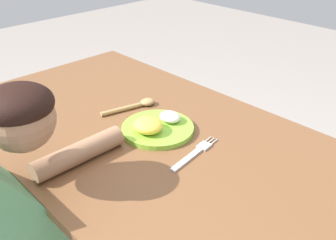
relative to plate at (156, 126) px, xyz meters
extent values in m
cube|color=brown|center=(-0.02, -0.03, -0.03)|extent=(1.31, 0.74, 0.03)
cube|color=brown|center=(-0.61, 0.28, -0.39)|extent=(0.06, 0.06, 0.70)
cylinder|color=#80BD36|center=(0.00, 0.00, -0.01)|extent=(0.21, 0.21, 0.01)
ellipsoid|color=yellow|center=(0.00, -0.03, 0.02)|extent=(0.09, 0.08, 0.04)
ellipsoid|color=red|center=(-0.04, 0.00, 0.01)|extent=(0.03, 0.03, 0.02)
ellipsoid|color=silver|center=(0.00, 0.05, 0.01)|extent=(0.07, 0.06, 0.03)
cube|color=silver|center=(0.16, -0.04, -0.01)|extent=(0.03, 0.13, 0.01)
cube|color=silver|center=(0.15, 0.04, -0.01)|extent=(0.03, 0.04, 0.01)
cylinder|color=silver|center=(0.16, 0.07, -0.01)|extent=(0.01, 0.03, 0.00)
cylinder|color=silver|center=(0.15, 0.07, -0.01)|extent=(0.01, 0.03, 0.00)
cylinder|color=silver|center=(0.14, 0.07, -0.01)|extent=(0.01, 0.03, 0.00)
cylinder|color=tan|center=(-0.17, 0.00, -0.01)|extent=(0.05, 0.14, 0.02)
ellipsoid|color=tan|center=(-0.15, 0.10, -0.01)|extent=(0.05, 0.06, 0.02)
cube|color=#599966|center=(-0.03, -0.46, -0.04)|extent=(0.19, 0.28, 0.33)
sphere|color=#9E7051|center=(-0.03, -0.37, 0.16)|extent=(0.15, 0.15, 0.15)
ellipsoid|color=black|center=(-0.03, -0.37, 0.20)|extent=(0.16, 0.16, 0.08)
cylinder|color=#9E7051|center=(-0.03, -0.25, 0.01)|extent=(0.05, 0.25, 0.05)
camera|label=1|loc=(0.71, -0.64, 0.56)|focal=40.36mm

